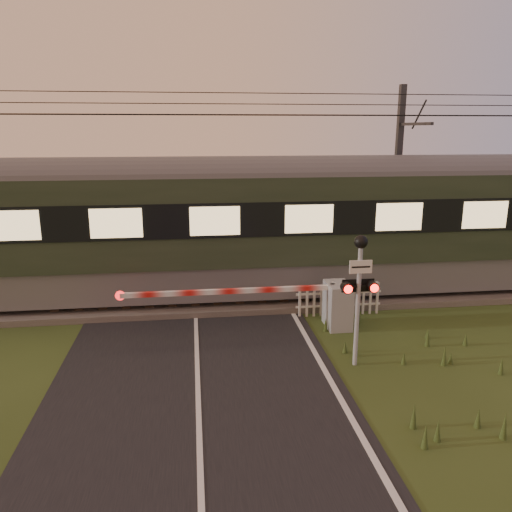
{
  "coord_description": "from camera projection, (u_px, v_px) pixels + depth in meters",
  "views": [
    {
      "loc": [
        0.01,
        -8.25,
        5.12
      ],
      "look_at": [
        1.48,
        3.2,
        2.16
      ],
      "focal_mm": 35.0,
      "sensor_mm": 36.0,
      "label": 1
    }
  ],
  "objects": [
    {
      "name": "ground",
      "position": [
        199.0,
        415.0,
        9.2
      ],
      "size": [
        160.0,
        160.0,
        0.0
      ],
      "primitive_type": "plane",
      "color": "#2C3A16",
      "rests_on": "ground"
    },
    {
      "name": "road",
      "position": [
        200.0,
        421.0,
        8.97
      ],
      "size": [
        6.0,
        140.0,
        0.03
      ],
      "color": "black",
      "rests_on": "ground"
    },
    {
      "name": "track_bed",
      "position": [
        195.0,
        297.0,
        15.43
      ],
      "size": [
        140.0,
        3.4,
        0.39
      ],
      "color": "#47423D",
      "rests_on": "ground"
    },
    {
      "name": "overhead_wires",
      "position": [
        189.0,
        106.0,
        14.02
      ],
      "size": [
        120.0,
        0.62,
        0.62
      ],
      "color": "black",
      "rests_on": "ground"
    },
    {
      "name": "boom_gate",
      "position": [
        328.0,
        303.0,
        13.1
      ],
      "size": [
        6.78,
        0.92,
        1.23
      ],
      "color": "gray",
      "rests_on": "ground"
    },
    {
      "name": "crossing_signal",
      "position": [
        359.0,
        277.0,
        10.64
      ],
      "size": [
        0.75,
        0.33,
        2.96
      ],
      "color": "gray",
      "rests_on": "ground"
    },
    {
      "name": "picket_fence",
      "position": [
        339.0,
        301.0,
        14.01
      ],
      "size": [
        2.45,
        0.07,
        0.83
      ],
      "color": "silver",
      "rests_on": "ground"
    },
    {
      "name": "catenary_mast",
      "position": [
        398.0,
        178.0,
        17.62
      ],
      "size": [
        0.21,
        2.45,
        6.58
      ],
      "color": "#2D2D30",
      "rests_on": "ground"
    }
  ]
}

